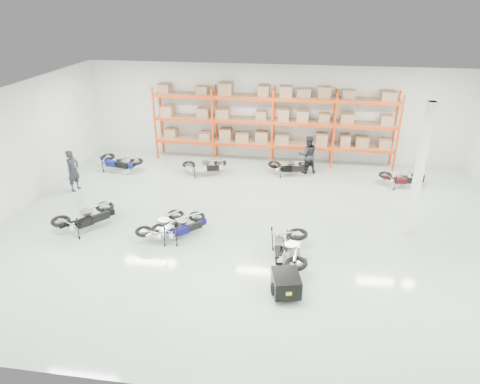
% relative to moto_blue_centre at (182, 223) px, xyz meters
% --- Properties ---
extents(room, '(18.00, 18.00, 18.00)m').
position_rel_moto_blue_centre_xyz_m(room, '(2.41, 1.01, 1.73)').
color(room, '#AEC2B3').
rests_on(room, ground).
extents(pallet_rack, '(11.28, 0.98, 3.62)m').
position_rel_moto_blue_centre_xyz_m(pallet_rack, '(2.41, 7.46, 1.74)').
color(pallet_rack, '#E93D0C').
rests_on(pallet_rack, ground).
extents(structural_column, '(0.25, 0.25, 4.50)m').
position_rel_moto_blue_centre_xyz_m(structural_column, '(7.61, 1.51, 1.73)').
color(structural_column, white).
rests_on(structural_column, ground).
extents(moto_blue_centre, '(1.79, 1.80, 1.10)m').
position_rel_moto_blue_centre_xyz_m(moto_blue_centre, '(0.00, 0.00, 0.00)').
color(moto_blue_centre, '#0A074A').
rests_on(moto_blue_centre, ground).
extents(moto_silver_left, '(1.59, 1.93, 1.12)m').
position_rel_moto_blue_centre_xyz_m(moto_silver_left, '(-0.56, -0.08, 0.01)').
color(moto_silver_left, silver).
rests_on(moto_silver_left, ground).
extents(moto_black_far_left, '(1.95, 2.08, 1.24)m').
position_rel_moto_blue_centre_xyz_m(moto_black_far_left, '(-3.40, 0.03, 0.07)').
color(moto_black_far_left, black).
rests_on(moto_black_far_left, ground).
extents(moto_touring_right, '(0.97, 1.96, 1.27)m').
position_rel_moto_blue_centre_xyz_m(moto_touring_right, '(3.60, -0.96, 0.08)').
color(moto_touring_right, black).
rests_on(moto_touring_right, ground).
extents(trailer, '(0.89, 1.56, 0.63)m').
position_rel_moto_blue_centre_xyz_m(trailer, '(3.60, -2.56, -0.15)').
color(trailer, black).
rests_on(trailer, ground).
extents(moto_back_a, '(2.06, 1.38, 1.22)m').
position_rel_moto_blue_centre_xyz_m(moto_back_a, '(-4.42, 5.22, 0.06)').
color(moto_back_a, navy).
rests_on(moto_back_a, ground).
extents(moto_back_b, '(1.88, 1.28, 1.11)m').
position_rel_moto_blue_centre_xyz_m(moto_back_b, '(-0.43, 5.36, 0.00)').
color(moto_back_b, '#B2B7BD').
rests_on(moto_back_b, ground).
extents(moto_back_c, '(1.77, 1.08, 1.08)m').
position_rel_moto_blue_centre_xyz_m(moto_back_c, '(3.34, 5.91, -0.01)').
color(moto_back_c, black).
rests_on(moto_back_c, ground).
extents(moto_back_d, '(1.73, 1.00, 1.07)m').
position_rel_moto_blue_centre_xyz_m(moto_back_d, '(8.12, 5.32, -0.01)').
color(moto_back_d, '#3F0C12').
rests_on(moto_back_d, ground).
extents(person_left, '(0.55, 0.71, 1.73)m').
position_rel_moto_blue_centre_xyz_m(person_left, '(-5.38, 2.97, 0.34)').
color(person_left, '#21222A').
rests_on(person_left, ground).
extents(person_back, '(0.98, 0.84, 1.73)m').
position_rel_moto_blue_centre_xyz_m(person_back, '(4.10, 6.26, 0.35)').
color(person_back, black).
rests_on(person_back, ground).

